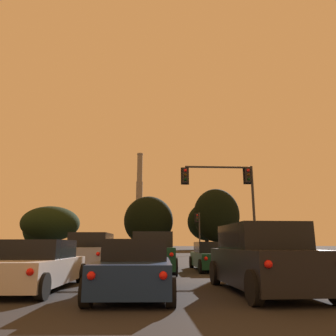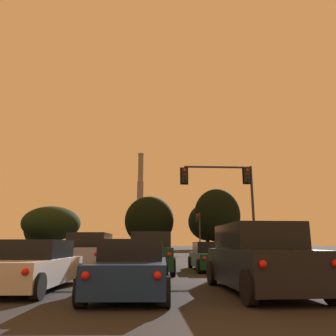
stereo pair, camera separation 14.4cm
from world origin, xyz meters
name	(u,v)px [view 1 (the left image)]	position (x,y,z in m)	size (l,w,h in m)	color
sedan_right_lane_front	(212,257)	(3.34, 15.51, 0.67)	(2.03, 4.72, 1.43)	#0F3823
suv_center_lane_front	(153,253)	(0.23, 14.25, 0.90)	(2.20, 4.94, 1.86)	#0F3823
sedan_center_lane_second	(136,268)	(-0.30, 7.39, 0.67)	(2.16, 4.77, 1.43)	navy
suv_right_lane_second	(262,259)	(3.20, 7.44, 0.90)	(2.20, 4.94, 1.86)	black
sedan_left_lane_second	(37,266)	(-3.28, 8.44, 0.67)	(2.16, 4.77, 1.43)	silver
suv_left_lane_front	(91,253)	(-2.85, 15.32, 0.90)	(2.25, 4.96, 1.86)	gray
traffic_light_overhead_right	(230,188)	(5.71, 20.64, 5.17)	(5.28, 0.50, 6.79)	#2D2D30
traffic_light_far_right	(198,227)	(6.73, 42.59, 3.64)	(0.78, 0.50, 5.53)	#2D2D30
smokestack	(139,209)	(-4.92, 161.35, 18.50)	(6.01, 6.01, 47.13)	slate
treeline_center_right	(149,221)	(-0.03, 83.63, 7.29)	(12.66, 11.39, 13.59)	black
treeline_right_mid	(38,227)	(-28.93, 86.62, 5.73)	(7.49, 6.74, 10.63)	black
treeline_far_left	(216,215)	(17.01, 80.12, 8.52)	(11.57, 10.42, 15.16)	black
treeline_center_left	(50,224)	(-23.34, 78.38, 6.16)	(13.66, 12.29, 10.25)	black
treeline_far_right	(206,222)	(15.58, 86.70, 7.27)	(10.24, 9.21, 12.27)	black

